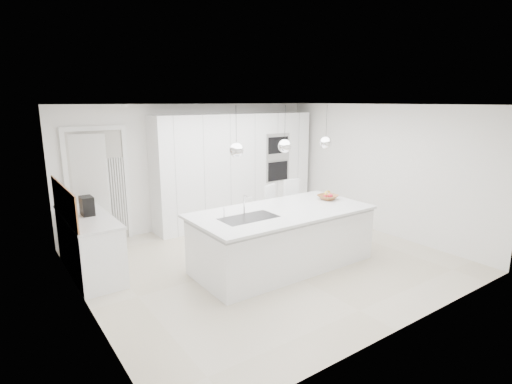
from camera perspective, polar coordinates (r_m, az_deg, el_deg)
floor at (r=6.64m, az=1.51°, el=-9.77°), size 5.50×5.50×0.00m
wall_back at (r=8.37m, az=-8.71°, el=3.76°), size 5.50×0.00×5.50m
wall_left at (r=5.16m, az=-23.76°, el=-2.91°), size 0.00×5.00×5.00m
ceiling at (r=6.13m, az=1.65°, el=12.35°), size 5.50×5.50×0.00m
tall_cabinets at (r=8.51m, az=-2.96°, el=3.36°), size 3.60×0.60×2.30m
oven_stack at (r=8.74m, az=3.14°, el=4.94°), size 0.62×0.04×1.05m
doorway_frame at (r=7.73m, az=-21.58°, el=0.54°), size 1.11×0.08×2.13m
hallway_door at (r=7.63m, az=-23.29°, el=0.09°), size 0.76×0.38×2.00m
radiator at (r=7.83m, az=-19.19°, el=-0.43°), size 0.32×0.04×1.40m
left_base_cabinets at (r=6.58m, az=-22.70°, el=-7.01°), size 0.60×1.80×0.86m
left_worktop at (r=6.45m, az=-23.05°, el=-3.24°), size 0.62×1.82×0.04m
oak_backsplash at (r=6.34m, az=-25.79°, el=-1.25°), size 0.02×1.80×0.50m
island_base at (r=6.32m, az=3.90°, el=-6.81°), size 2.80×1.20×0.86m
island_worktop at (r=6.22m, az=3.67°, el=-2.78°), size 2.84×1.40×0.04m
island_sink at (r=5.83m, az=-1.03°, el=-4.46°), size 0.84×0.44×0.18m
island_tap at (r=5.95m, az=-1.72°, el=-1.79°), size 0.02×0.02×0.30m
pendant_left at (r=5.49m, az=-2.82°, el=6.00°), size 0.20×0.20×0.20m
pendant_mid at (r=5.99m, az=4.12°, el=6.55°), size 0.20×0.20×0.20m
pendant_right at (r=6.55m, az=9.93°, el=6.94°), size 0.20×0.20×0.20m
fruit_bowl at (r=6.97m, az=10.22°, el=-0.73°), size 0.38×0.38×0.08m
espresso_machine at (r=6.42m, az=-23.01°, el=-1.83°), size 0.17×0.26×0.28m
bar_stool_left at (r=7.16m, az=2.62°, el=-3.47°), size 0.53×0.60×1.08m
bar_stool_right at (r=7.56m, az=5.72°, el=-2.55°), size 0.38×0.52×1.11m
apple_a at (r=6.93m, az=10.59°, el=-0.56°), size 0.08×0.08×0.08m
apple_b at (r=6.93m, az=9.91°, el=-0.57°), size 0.07×0.07×0.07m
banana_bunch at (r=6.97m, az=10.17°, el=-0.18°), size 0.21×0.15×0.19m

